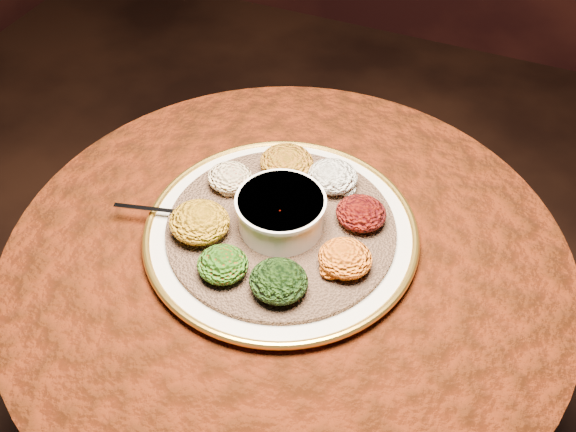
% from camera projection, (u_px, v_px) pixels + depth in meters
% --- Properties ---
extents(table, '(0.96, 0.96, 0.73)m').
position_uv_depth(table, '(287.00, 314.00, 1.21)').
color(table, black).
rests_on(table, ground).
extents(platter, '(0.58, 0.58, 0.02)m').
position_uv_depth(platter, '(281.00, 232.00, 1.10)').
color(platter, beige).
rests_on(platter, table).
extents(injera, '(0.45, 0.45, 0.01)m').
position_uv_depth(injera, '(281.00, 228.00, 1.09)').
color(injera, brown).
rests_on(injera, platter).
extents(stew_bowl, '(0.15, 0.15, 0.06)m').
position_uv_depth(stew_bowl, '(281.00, 211.00, 1.06)').
color(stew_bowl, silver).
rests_on(stew_bowl, injera).
extents(spoon, '(0.15, 0.05, 0.01)m').
position_uv_depth(spoon, '(180.00, 212.00, 1.10)').
color(spoon, silver).
rests_on(spoon, injera).
extents(portion_ayib, '(0.09, 0.09, 0.04)m').
position_uv_depth(portion_ayib, '(333.00, 176.00, 1.14)').
color(portion_ayib, silver).
rests_on(portion_ayib, injera).
extents(portion_kitfo, '(0.09, 0.08, 0.04)m').
position_uv_depth(portion_kitfo, '(361.00, 213.00, 1.08)').
color(portion_kitfo, black).
rests_on(portion_kitfo, injera).
extents(portion_tikil, '(0.09, 0.08, 0.04)m').
position_uv_depth(portion_tikil, '(345.00, 258.00, 1.01)').
color(portion_tikil, '#AA730E').
rests_on(portion_tikil, injera).
extents(portion_gomen, '(0.09, 0.09, 0.04)m').
position_uv_depth(portion_gomen, '(279.00, 281.00, 0.97)').
color(portion_gomen, black).
rests_on(portion_gomen, injera).
extents(portion_mixveg, '(0.08, 0.08, 0.04)m').
position_uv_depth(portion_mixveg, '(223.00, 264.00, 1.00)').
color(portion_mixveg, '#A4230A').
rests_on(portion_mixveg, injera).
extents(portion_kik, '(0.10, 0.10, 0.05)m').
position_uv_depth(portion_kik, '(199.00, 222.00, 1.06)').
color(portion_kik, '#BB7B10').
rests_on(portion_kik, injera).
extents(portion_timatim, '(0.08, 0.08, 0.04)m').
position_uv_depth(portion_timatim, '(230.00, 177.00, 1.14)').
color(portion_timatim, maroon).
rests_on(portion_timatim, injera).
extents(portion_shiro, '(0.10, 0.09, 0.05)m').
position_uv_depth(portion_shiro, '(287.00, 162.00, 1.16)').
color(portion_shiro, '#9F5713').
rests_on(portion_shiro, injera).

